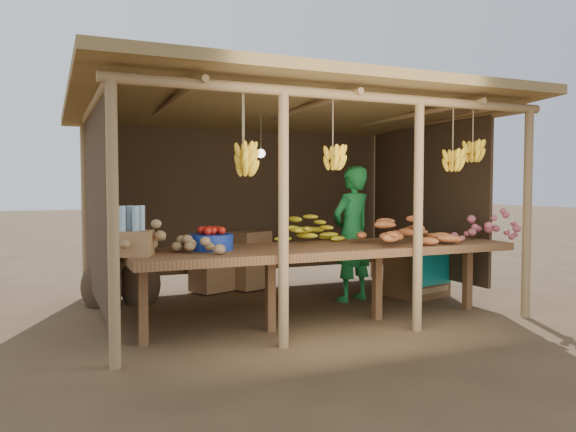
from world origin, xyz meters
name	(u,v)px	position (x,y,z in m)	size (l,w,h in m)	color
ground	(288,306)	(0.00, 0.00, 0.00)	(60.00, 60.00, 0.00)	brown
stall_structure	(292,140)	(0.02, -0.05, 1.92)	(4.70, 3.50, 2.43)	#9D7B51
counter	(326,252)	(0.00, -0.95, 0.74)	(3.90, 1.05, 0.80)	brown
potato_heap	(161,233)	(-1.65, -1.01, 0.98)	(0.92, 0.55, 0.36)	#91724A
sweet_potato_heap	(402,226)	(0.81, -1.09, 0.98)	(0.98, 0.59, 0.36)	#B25C2D
onion_heap	(485,224)	(1.90, -1.10, 0.98)	(0.86, 0.52, 0.36)	#C9616E
banana_pile	(310,225)	(0.03, -0.53, 0.97)	(0.64, 0.39, 0.35)	yellow
tomato_basin	(211,240)	(-1.16, -0.85, 0.89)	(0.42, 0.42, 0.22)	navy
bottle_box	(131,237)	(-1.90, -1.03, 0.96)	(0.41, 0.37, 0.43)	#966A43
vendor	(352,234)	(0.85, 0.00, 0.82)	(0.60, 0.39, 1.64)	#1B7C34
tarp_crate	(417,268)	(1.75, -0.09, 0.35)	(0.85, 0.78, 0.86)	brown
carton_stack	(237,265)	(-0.22, 1.20, 0.34)	(1.12, 0.53, 0.77)	#966A43
burlap_sacks	(121,280)	(-1.75, 0.90, 0.28)	(0.92, 0.48, 0.65)	#453220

